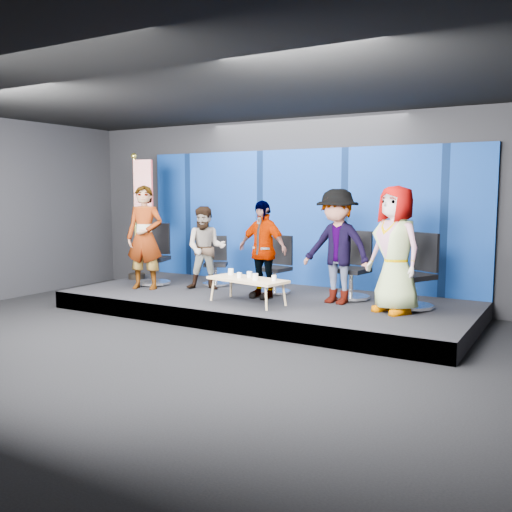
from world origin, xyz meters
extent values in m
plane|color=black|center=(0.00, 0.00, 0.00)|extent=(10.00, 10.00, 0.00)
cube|color=black|center=(0.00, 4.00, 1.75)|extent=(10.00, 0.02, 3.50)
cube|color=black|center=(0.00, 0.00, 3.50)|extent=(10.00, 8.00, 0.02)
cube|color=black|center=(0.00, 2.50, 0.15)|extent=(7.00, 3.00, 0.30)
cube|color=navy|center=(0.00, 3.95, 1.60)|extent=(7.00, 0.08, 2.60)
cylinder|color=silver|center=(-2.45, 2.47, 0.33)|extent=(0.83, 0.83, 0.07)
cylinder|color=silver|center=(-2.45, 2.47, 0.59)|extent=(0.08, 0.08, 0.44)
cube|color=black|center=(-2.45, 2.47, 0.81)|extent=(0.67, 0.67, 0.08)
cube|color=black|center=(-2.53, 2.73, 1.18)|extent=(0.48, 0.20, 0.61)
imported|color=black|center=(-2.28, 2.06, 1.26)|extent=(0.80, 0.64, 1.91)
cylinder|color=silver|center=(-1.35, 3.01, 0.33)|extent=(0.72, 0.72, 0.05)
cylinder|color=silver|center=(-1.35, 3.01, 0.53)|extent=(0.06, 0.06, 0.36)
cube|color=black|center=(-1.35, 3.01, 0.71)|extent=(0.57, 0.57, 0.06)
cube|color=black|center=(-1.45, 3.20, 1.00)|extent=(0.37, 0.22, 0.49)
imported|color=black|center=(-1.27, 2.56, 1.07)|extent=(0.93, 0.86, 1.53)
cylinder|color=silver|center=(0.04, 2.82, 0.33)|extent=(0.65, 0.65, 0.06)
cylinder|color=silver|center=(0.04, 2.82, 0.55)|extent=(0.07, 0.07, 0.38)
cube|color=black|center=(0.04, 2.82, 0.74)|extent=(0.52, 0.52, 0.07)
cube|color=black|center=(0.07, 3.05, 1.06)|extent=(0.43, 0.11, 0.53)
imported|color=black|center=(0.04, 2.37, 1.13)|extent=(1.02, 0.54, 1.66)
cylinder|color=silver|center=(1.40, 3.00, 0.33)|extent=(0.73, 0.73, 0.06)
cylinder|color=silver|center=(1.40, 3.00, 0.58)|extent=(0.07, 0.07, 0.43)
cube|color=black|center=(1.40, 3.00, 0.79)|extent=(0.59, 0.59, 0.07)
cube|color=black|center=(1.44, 3.25, 1.15)|extent=(0.47, 0.12, 0.59)
imported|color=black|center=(1.31, 2.56, 1.22)|extent=(1.28, 0.86, 1.85)
cylinder|color=silver|center=(2.50, 2.74, 0.33)|extent=(0.89, 0.89, 0.07)
cylinder|color=silver|center=(2.50, 2.74, 0.59)|extent=(0.08, 0.08, 0.44)
cube|color=black|center=(2.50, 2.74, 0.80)|extent=(0.71, 0.71, 0.08)
cube|color=black|center=(2.62, 2.98, 1.17)|extent=(0.45, 0.27, 0.60)
imported|color=black|center=(2.33, 2.33, 1.25)|extent=(1.10, 0.96, 1.89)
cube|color=tan|center=(0.07, 1.82, 0.69)|extent=(1.41, 0.81, 0.04)
cylinder|color=tan|center=(-0.54, 1.72, 0.48)|extent=(0.04, 0.04, 0.37)
cylinder|color=tan|center=(-0.46, 2.15, 0.48)|extent=(0.04, 0.04, 0.37)
cylinder|color=tan|center=(0.60, 1.49, 0.48)|extent=(0.04, 0.04, 0.37)
cylinder|color=tan|center=(0.69, 1.92, 0.48)|extent=(0.04, 0.04, 0.37)
cylinder|color=silver|center=(-0.37, 2.01, 0.76)|extent=(0.09, 0.09, 0.11)
cylinder|color=silver|center=(-0.07, 1.79, 0.75)|extent=(0.08, 0.08, 0.09)
cylinder|color=silver|center=(0.06, 1.90, 0.76)|extent=(0.09, 0.09, 0.10)
cylinder|color=silver|center=(0.28, 1.72, 0.76)|extent=(0.09, 0.09, 0.11)
cylinder|color=silver|center=(0.56, 1.83, 0.75)|extent=(0.07, 0.07, 0.09)
cylinder|color=black|center=(-3.25, 2.89, 0.35)|extent=(0.34, 0.34, 0.11)
cylinder|color=gold|center=(-3.25, 2.89, 1.58)|extent=(0.05, 0.05, 2.35)
sphere|color=gold|center=(-3.25, 2.89, 2.81)|extent=(0.12, 0.12, 0.12)
cube|color=red|center=(-3.04, 2.90, 2.17)|extent=(0.41, 0.13, 1.12)
camera|label=1|loc=(4.77, -5.97, 2.12)|focal=40.00mm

